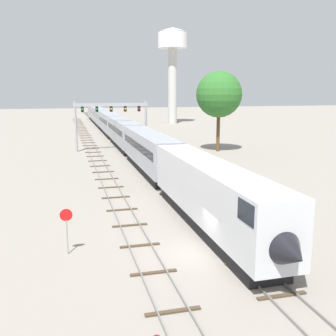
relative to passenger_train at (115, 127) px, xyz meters
The scene contains 8 objects.
ground_plane 57.23m from the passenger_train, 92.00° to the right, with size 400.00×400.00×0.00m, color gray.
track_main 3.83m from the passenger_train, 90.00° to the left, with size 2.60×200.00×0.16m.
track_near 18.18m from the passenger_train, 107.80° to the right, with size 2.60×160.00×0.16m.
passenger_train is the anchor object (origin of this frame).
signal_gantry 14.10m from the passenger_train, 99.46° to the right, with size 12.10×0.49×8.11m.
water_tower 45.03m from the passenger_train, 58.56° to the left, with size 8.56×8.56×27.27m.
stop_sign 56.12m from the passenger_train, 100.27° to the right, with size 0.76×0.08×2.88m.
trackside_tree_left 24.50m from the passenger_train, 52.53° to the right, with size 7.34×7.34×12.83m.
Camera 1 is at (-7.87, -21.73, 9.91)m, focal length 42.42 mm.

